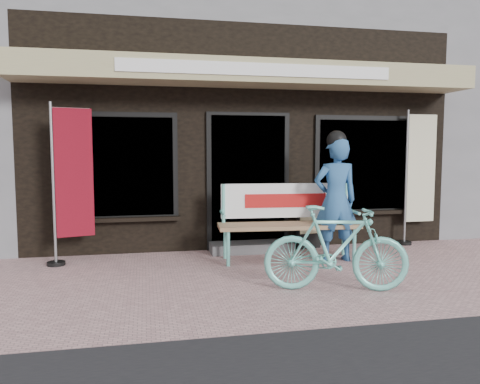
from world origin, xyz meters
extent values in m
plane|color=#BC9090|center=(0.00, 0.00, 0.00)|extent=(70.00, 70.00, 0.00)
cube|color=black|center=(0.00, 5.00, 1.80)|extent=(7.00, 6.00, 3.60)
cube|color=slate|center=(0.00, 5.00, 4.80)|extent=(7.00, 6.00, 2.40)
cube|color=tan|center=(0.00, 1.65, 2.75)|extent=(7.00, 0.80, 0.35)
cube|color=white|center=(0.00, 1.24, 2.75)|extent=(4.00, 0.02, 0.18)
cube|color=black|center=(0.00, 1.98, 1.10)|extent=(1.20, 0.06, 2.10)
cube|color=black|center=(0.00, 1.97, 1.10)|extent=(1.35, 0.04, 2.20)
cube|color=black|center=(-2.00, 1.98, 1.35)|extent=(1.60, 0.06, 1.50)
cube|color=black|center=(2.00, 1.98, 1.35)|extent=(1.60, 0.06, 1.50)
cube|color=black|center=(-2.00, 1.97, 1.35)|extent=(1.75, 0.04, 1.65)
cube|color=black|center=(2.00, 1.97, 1.35)|extent=(1.75, 0.04, 1.65)
cube|color=black|center=(-2.00, 1.92, 0.55)|extent=(1.80, 0.18, 0.06)
cube|color=black|center=(2.00, 1.92, 0.55)|extent=(1.80, 0.18, 0.06)
cube|color=#59595B|center=(0.00, 1.75, 0.07)|extent=(1.30, 0.45, 0.15)
cylinder|color=#68CCBC|center=(-0.52, 0.92, 0.24)|extent=(0.05, 0.05, 0.48)
cylinder|color=#68CCBC|center=(-0.48, 1.37, 0.24)|extent=(0.05, 0.05, 0.48)
cylinder|color=#68CCBC|center=(1.30, 0.79, 0.24)|extent=(0.05, 0.05, 0.48)
cylinder|color=#68CCBC|center=(1.33, 1.24, 0.24)|extent=(0.05, 0.05, 0.48)
cube|color=#987653|center=(0.41, 1.08, 0.51)|extent=(2.08, 0.66, 0.06)
cylinder|color=#68CCBC|center=(-0.51, 1.37, 0.79)|extent=(0.05, 0.05, 0.62)
cylinder|color=#68CCBC|center=(1.35, 1.24, 0.79)|extent=(0.05, 0.05, 0.62)
cube|color=white|center=(0.42, 1.33, 0.85)|extent=(1.93, 0.19, 0.51)
cube|color=#B21414|center=(0.42, 1.30, 0.85)|extent=(1.22, 0.10, 0.20)
cylinder|color=#68CCBC|center=(-0.56, 1.15, 0.70)|extent=(0.08, 0.50, 0.05)
cylinder|color=#68CCBC|center=(1.37, 1.01, 0.70)|extent=(0.08, 0.50, 0.05)
imported|color=#29588F|center=(1.06, 0.93, 0.89)|extent=(0.65, 0.44, 1.77)
sphere|color=black|center=(1.06, 0.93, 1.74)|extent=(0.29, 0.29, 0.28)
imported|color=#68CCBC|center=(0.49, -0.44, 0.49)|extent=(1.70, 0.88, 0.98)
cylinder|color=gray|center=(-2.87, 1.44, 1.13)|extent=(0.05, 0.05, 2.26)
cylinder|color=gray|center=(-2.62, 1.51, 2.18)|extent=(0.50, 0.16, 0.02)
cube|color=maroon|center=(-2.60, 1.52, 1.28)|extent=(0.50, 0.17, 1.80)
cylinder|color=black|center=(-2.87, 1.44, 0.03)|extent=(0.30, 0.30, 0.05)
cylinder|color=gray|center=(2.68, 1.79, 1.13)|extent=(0.04, 0.04, 2.27)
cylinder|color=gray|center=(2.94, 1.80, 2.19)|extent=(0.52, 0.03, 0.02)
cube|color=beige|center=(2.96, 1.80, 1.29)|extent=(0.52, 0.04, 1.81)
cylinder|color=black|center=(2.68, 1.79, 0.03)|extent=(0.25, 0.25, 0.05)
cube|color=black|center=(0.97, 1.80, 0.42)|extent=(0.42, 0.14, 0.83)
cube|color=beige|center=(0.97, 1.75, 0.51)|extent=(0.35, 0.07, 0.51)
camera|label=1|loc=(-1.63, -5.35, 1.62)|focal=35.00mm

